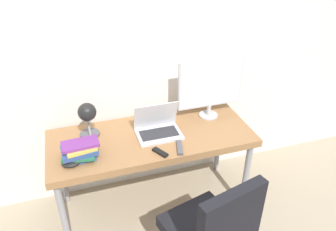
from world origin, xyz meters
The scene contains 10 objects.
ground_plane centered at (0.00, 0.00, 0.00)m, with size 12.00×12.00×0.00m, color tan.
wall_back centered at (0.00, 0.73, 1.30)m, with size 8.00×0.05×2.60m.
desk centered at (0.00, 0.33, 0.68)m, with size 1.62×0.67×0.75m.
laptop centered at (0.06, 0.34, 0.80)m, with size 0.35×0.25×0.26m.
monitor centered at (0.56, 0.48, 1.04)m, with size 0.56×0.17×0.52m.
desk_lamp centered at (-0.47, 0.38, 0.99)m, with size 0.16×0.27×0.35m.
book_stack centered at (-0.56, 0.21, 0.81)m, with size 0.28×0.22×0.13m.
tv_remote centered at (0.00, 0.09, 0.76)m, with size 0.10×0.13×0.02m.
media_remote centered at (0.16, 0.10, 0.76)m, with size 0.08×0.17×0.02m.
game_controller centered at (-0.63, 0.15, 0.77)m, with size 0.13×0.10×0.04m.
Camera 1 is at (-0.53, -1.76, 2.24)m, focal length 35.00 mm.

